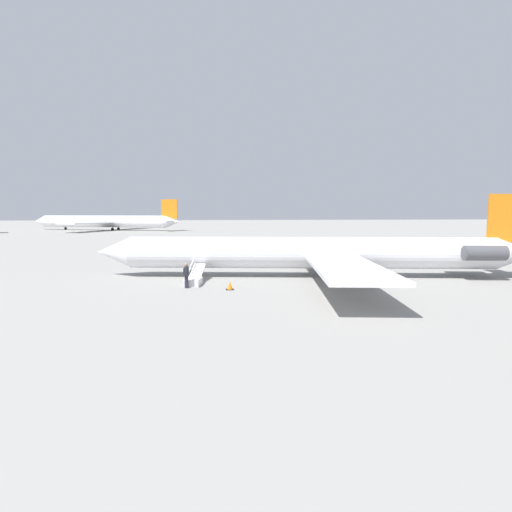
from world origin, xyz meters
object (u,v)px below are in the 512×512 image
Objects in this scene: boarding_stairs at (194,279)px; passenger at (186,274)px; airplane_far_left at (106,221)px; airplane_main at (323,253)px.

passenger reaches higher than boarding_stairs.
airplane_far_left reaches higher than boarding_stairs.
airplane_main is 106.35m from airplane_far_left.
boarding_stairs is at bearing -9.55° from passenger.
boarding_stairs is 1.62m from passenger.
airplane_far_left is (38.04, -99.31, 0.80)m from airplane_main.
airplane_main reaches higher than passenger.
airplane_far_left is at bearing -58.60° from airplane_main.
airplane_far_left is 106.20m from passenger.
airplane_main is at bearing 133.15° from airplane_far_left.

